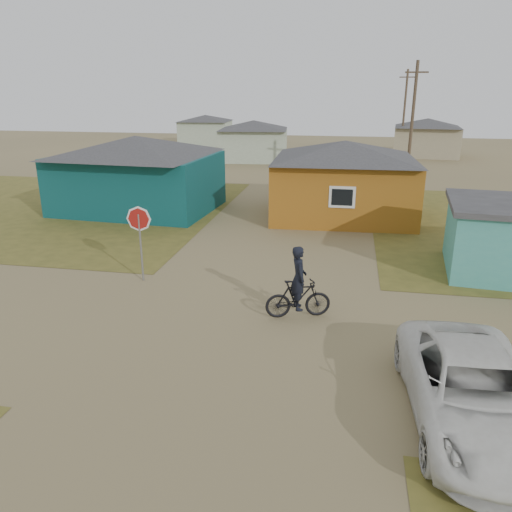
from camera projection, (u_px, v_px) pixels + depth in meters
The scene contains 12 objects.
ground at pixel (237, 336), 13.56m from camera, with size 120.00×120.00×0.00m, color olive.
grass_nw at pixel (45, 207), 28.07m from camera, with size 20.00×18.00×0.00m, color olive.
house_teal at pixel (138, 172), 26.94m from camera, with size 8.93×7.08×4.00m.
house_yellow at pixel (344, 178), 25.52m from camera, with size 7.72×6.76×3.90m.
house_pale_west at pixel (254, 140), 45.66m from camera, with size 7.04×6.15×3.60m.
house_beige_east at pixel (426, 137), 48.49m from camera, with size 6.95×6.05×3.60m.
house_pale_north at pixel (206, 129), 58.25m from camera, with size 6.28×5.81×3.40m.
utility_pole_near at pixel (412, 125), 31.60m from camera, with size 1.40×0.20×8.00m.
utility_pole_far at pixel (404, 113), 46.33m from camera, with size 1.40×0.20×8.00m.
stop_sign at pixel (139, 227), 16.85m from camera, with size 0.82×0.35×2.66m.
cyclist at pixel (298, 292), 14.45m from camera, with size 2.00×1.09×2.18m.
vehicle at pixel (475, 392), 9.80m from camera, with size 2.46×5.34×1.48m, color white.
Camera 1 is at (2.71, -11.85, 6.42)m, focal length 35.00 mm.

